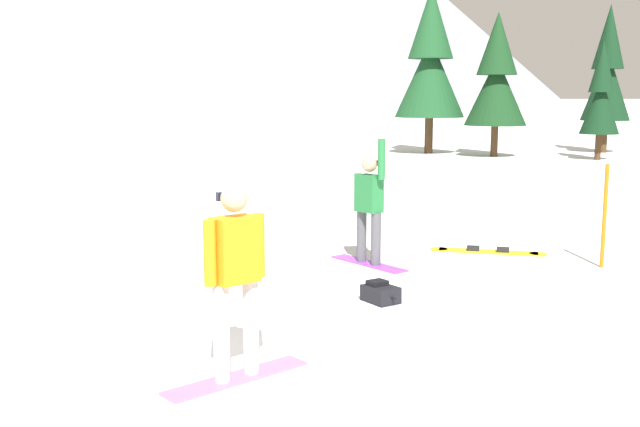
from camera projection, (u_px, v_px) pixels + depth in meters
ground_plane at (224, 355)px, 7.46m from camera, size 800.00×800.00×0.00m
snowboarder_foreground at (236, 278)px, 6.69m from camera, size 1.28×1.16×1.78m
snowboarder_midground at (370, 206)px, 11.30m from camera, size 1.12×1.30×1.92m
loose_snowboard_far_spare at (488, 251)px, 12.30m from camera, size 1.89×0.72×0.09m
backpack_black at (381, 293)px, 9.36m from camera, size 0.51×0.55×0.26m
trail_marker_pole at (605, 216)px, 11.13m from camera, size 0.06×0.06×1.55m
pine_tree_tall at (608, 73)px, 32.89m from camera, size 2.10×2.10×6.44m
pine_tree_young at (431, 63)px, 32.26m from camera, size 3.01×3.01×7.17m
pine_tree_leaning at (497, 78)px, 30.67m from camera, size 2.54×2.54×5.88m
pine_tree_short at (602, 95)px, 29.25m from camera, size 1.50×1.50×4.65m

